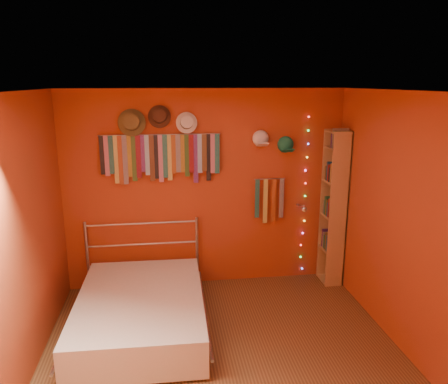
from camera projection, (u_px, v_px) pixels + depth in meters
name	position (u px, v px, depth m)	size (l,w,h in m)	color
ground	(225.00, 362.00, 4.13)	(3.50, 3.50, 0.00)	#54341D
back_wall	(206.00, 190.00, 5.50)	(3.50, 0.02, 2.50)	maroon
right_wall	(411.00, 229.00, 4.06)	(0.02, 3.50, 2.50)	maroon
left_wall	(15.00, 248.00, 3.58)	(0.02, 3.50, 2.50)	maroon
ceiling	(226.00, 92.00, 3.51)	(3.50, 3.50, 0.02)	white
tie_rack	(160.00, 156.00, 5.25)	(1.45, 0.03, 0.60)	#ABABB0
small_tie_rack	(269.00, 198.00, 5.58)	(0.40, 0.03, 0.59)	#ABABB0
fedora_olive	(132.00, 122.00, 5.07)	(0.32, 0.18, 0.32)	brown
fedora_brown	(159.00, 116.00, 5.10)	(0.27, 0.15, 0.27)	#402316
fedora_white	(187.00, 122.00, 5.17)	(0.26, 0.14, 0.25)	silver
cap_white	(261.00, 139.00, 5.38)	(0.19, 0.24, 0.19)	white
cap_green	(286.00, 145.00, 5.45)	(0.19, 0.24, 0.19)	#1B7A5A
fairy_lights	(305.00, 196.00, 5.67)	(0.06, 0.02, 2.06)	#FF3333
reading_lamp	(303.00, 208.00, 5.49)	(0.07, 0.31, 0.09)	#ABABB0
bookshelf	(336.00, 207.00, 5.57)	(0.25, 0.34, 2.00)	#AC8B4D
bed	(141.00, 311.00, 4.62)	(1.43, 1.93, 0.92)	#ABABB0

